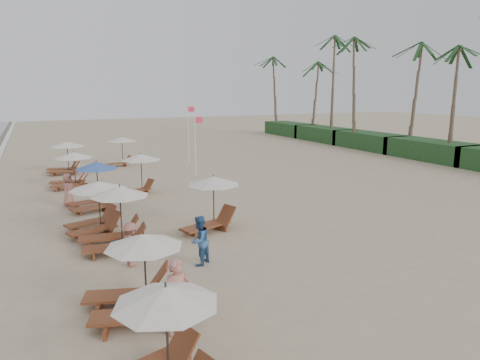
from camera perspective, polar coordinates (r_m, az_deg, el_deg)
name	(u,v)px	position (r m, az deg, el deg)	size (l,w,h in m)	color
ground	(312,262)	(15.41, 9.39, -10.46)	(160.00, 160.00, 0.00)	tan
shrub_hedge	(432,150)	(40.31, 23.68, 3.59)	(3.20, 53.00, 1.60)	#193D1C
palm_row	(432,38)	(40.75, 23.69, 16.54)	(7.00, 52.00, 12.30)	brown
lounger_station_0	(154,351)	(8.88, -11.17, -20.94)	(2.55, 2.41, 2.23)	brown
lounger_station_1	(133,281)	(11.88, -13.71, -12.70)	(2.70, 2.68, 2.16)	brown
lounger_station_2	(113,222)	(16.74, -16.20, -5.30)	(2.69, 2.26, 2.32)	brown
lounger_station_3	(94,206)	(18.97, -18.52, -3.23)	(2.69, 2.43, 2.11)	brown
lounger_station_4	(92,188)	(22.51, -18.67, -1.02)	(2.57, 2.31, 2.35)	brown
lounger_station_5	(70,171)	(28.00, -21.24, 1.12)	(2.68, 2.27, 2.14)	brown
lounger_station_6	(64,158)	(32.93, -21.90, 2.72)	(2.76, 2.46, 2.25)	brown
inland_station_0	(209,201)	(18.16, -4.01, -2.71)	(2.91, 2.30, 2.22)	brown
inland_station_1	(139,168)	(25.28, -13.01, 1.59)	(2.56, 2.24, 2.22)	brown
inland_station_2	(120,147)	(34.99, -15.31, 4.19)	(2.54, 2.24, 2.22)	brown
beachgoer_near	(178,297)	(10.80, -8.08, -14.90)	(0.69, 0.46, 1.91)	tan
beachgoer_mid_a	(199,241)	(14.77, -5.32, -7.85)	(0.82, 0.64, 1.69)	#2F598E
beachgoer_mid_b	(131,244)	(15.05, -14.04, -8.14)	(0.98, 0.56, 1.51)	#9B5B4F
beachgoer_far_b	(68,190)	(23.66, -21.48, -1.20)	(0.82, 0.53, 1.67)	#A56659
flag_pole_near	(196,142)	(29.81, -5.81, 4.97)	(0.60, 0.08, 4.19)	silver
flag_pole_far	(189,131)	(34.98, -6.70, 6.36)	(0.59, 0.08, 4.68)	silver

